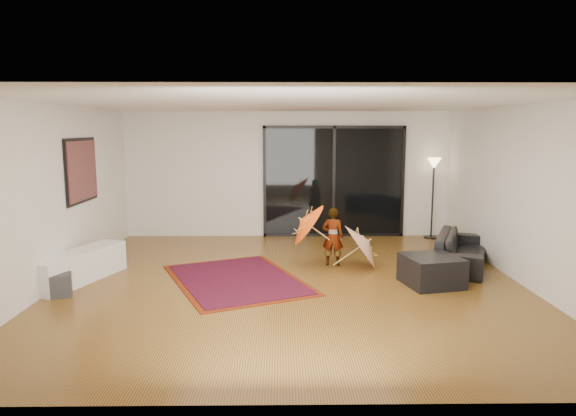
{
  "coord_description": "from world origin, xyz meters",
  "views": [
    {
      "loc": [
        -0.14,
        -7.58,
        2.35
      ],
      "look_at": [
        -0.03,
        0.41,
        1.1
      ],
      "focal_mm": 32.0,
      "sensor_mm": 36.0,
      "label": 1
    }
  ],
  "objects_px": {
    "media_console": "(80,266)",
    "sofa": "(461,250)",
    "ottoman": "(431,271)",
    "child": "(333,237)"
  },
  "relations": [
    {
      "from": "media_console",
      "to": "sofa",
      "type": "distance_m",
      "value": 6.25
    },
    {
      "from": "sofa",
      "to": "ottoman",
      "type": "relative_size",
      "value": 2.5
    },
    {
      "from": "sofa",
      "to": "ottoman",
      "type": "distance_m",
      "value": 1.35
    },
    {
      "from": "media_console",
      "to": "sofa",
      "type": "height_order",
      "value": "sofa"
    },
    {
      "from": "ottoman",
      "to": "child",
      "type": "xyz_separation_m",
      "value": [
        -1.38,
        1.14,
        0.28
      ]
    },
    {
      "from": "media_console",
      "to": "child",
      "type": "height_order",
      "value": "child"
    },
    {
      "from": "media_console",
      "to": "ottoman",
      "type": "height_order",
      "value": "media_console"
    },
    {
      "from": "sofa",
      "to": "child",
      "type": "height_order",
      "value": "child"
    },
    {
      "from": "media_console",
      "to": "child",
      "type": "xyz_separation_m",
      "value": [
        3.99,
        0.89,
        0.27
      ]
    },
    {
      "from": "sofa",
      "to": "child",
      "type": "distance_m",
      "value": 2.22
    }
  ]
}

